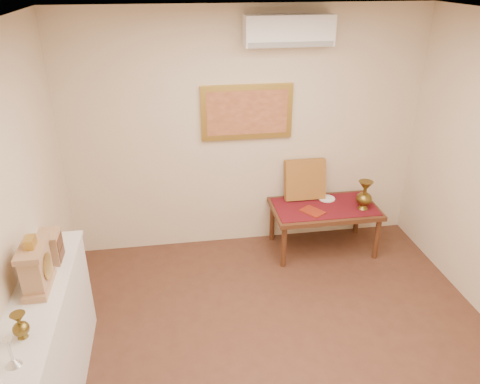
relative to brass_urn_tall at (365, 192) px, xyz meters
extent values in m
plane|color=#553121|center=(-1.26, -1.77, -0.76)|extent=(4.50, 4.50, 0.00)
plane|color=white|center=(-1.26, -1.77, 1.94)|extent=(4.50, 4.50, 0.00)
cube|color=beige|center=(-1.26, 0.48, 0.59)|extent=(4.00, 0.02, 2.70)
cube|color=#5E0F18|center=(-0.41, 0.11, -0.21)|extent=(1.14, 0.59, 0.01)
cylinder|color=white|center=(-0.33, 0.29, -0.20)|extent=(0.20, 0.20, 0.01)
cube|color=maroon|center=(-0.59, 0.00, -0.20)|extent=(0.29, 0.31, 0.01)
cube|color=maroon|center=(-0.58, 0.36, 0.03)|extent=(0.47, 0.20, 0.48)
cube|color=silver|center=(-3.08, -1.77, -0.29)|extent=(0.35, 2.00, 0.95)
cube|color=silver|center=(-3.08, -1.77, 0.20)|extent=(0.37, 2.02, 0.03)
cube|color=tan|center=(-3.08, -1.53, 0.24)|extent=(0.16, 0.36, 0.05)
cube|color=tan|center=(-3.08, -1.53, 0.39)|extent=(0.14, 0.30, 0.25)
cylinder|color=beige|center=(-3.01, -1.53, 0.39)|extent=(0.01, 0.17, 0.17)
cylinder|color=#B5943A|center=(-3.00, -1.53, 0.39)|extent=(0.01, 0.19, 0.19)
cube|color=tan|center=(-3.08, -1.53, 0.54)|extent=(0.17, 0.34, 0.04)
cube|color=#B5943A|center=(-3.08, -1.53, 0.59)|extent=(0.06, 0.11, 0.07)
cube|color=tan|center=(-3.06, -1.19, 0.33)|extent=(0.15, 0.20, 0.22)
cube|color=#4E2917|center=(-2.98, -1.19, 0.28)|extent=(0.01, 0.17, 0.09)
cube|color=#4E2917|center=(-2.98, -1.19, 0.38)|extent=(0.01, 0.17, 0.09)
cube|color=tan|center=(-3.06, -1.19, 0.45)|extent=(0.16, 0.21, 0.02)
cube|color=#4E2917|center=(-0.41, 0.11, -0.24)|extent=(1.20, 0.70, 0.05)
cylinder|color=#4E2917|center=(-0.95, -0.18, -0.51)|extent=(0.06, 0.06, 0.50)
cylinder|color=#4E2917|center=(0.13, -0.18, -0.51)|extent=(0.06, 0.06, 0.50)
cylinder|color=#4E2917|center=(-0.95, 0.40, -0.51)|extent=(0.06, 0.06, 0.50)
cylinder|color=#4E2917|center=(0.13, 0.40, -0.51)|extent=(0.06, 0.06, 0.50)
cube|color=#B5943A|center=(-1.26, 0.46, 0.84)|extent=(1.00, 0.05, 0.60)
cube|color=#B96A40|center=(-1.26, 0.43, 0.84)|extent=(0.88, 0.01, 0.48)
cube|color=white|center=(-0.86, 0.35, 1.69)|extent=(0.90, 0.24, 0.30)
cube|color=gray|center=(-0.86, 0.23, 1.57)|extent=(0.86, 0.02, 0.05)
camera|label=1|loc=(-2.11, -4.40, 2.27)|focal=35.00mm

